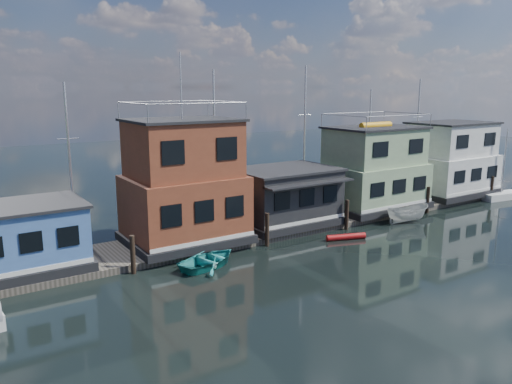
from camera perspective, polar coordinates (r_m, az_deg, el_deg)
ground at (r=29.04m, az=18.51°, el=-9.24°), size 160.00×160.00×0.00m
dock at (r=37.13m, az=3.92°, el=-3.70°), size 48.00×5.00×0.40m
houseboat_blue at (r=29.80m, az=-24.96°, el=-4.74°), size 6.40×4.90×3.66m
houseboat_red at (r=31.95m, az=-8.24°, el=0.83°), size 7.40×5.90×11.86m
houseboat_dark at (r=36.29m, az=3.36°, el=-0.46°), size 7.40×6.10×4.06m
houseboat_green at (r=42.00m, az=13.30°, el=2.51°), size 8.40×5.90×7.03m
houseboat_white at (r=49.67m, az=21.31°, el=3.41°), size 8.40×5.90×6.66m
pilings at (r=34.58m, az=6.30°, el=-3.38°), size 42.28×0.28×2.20m
background_masts at (r=43.67m, az=4.27°, el=5.79°), size 36.40×0.16×12.00m
motorboat at (r=39.80m, az=16.92°, el=-2.40°), size 3.81×2.17×1.39m
dinghy_teal at (r=29.18m, az=-5.34°, el=-7.69°), size 4.65×3.95×0.82m
red_kayak at (r=34.54m, az=10.24°, el=-5.06°), size 2.78×1.28×0.41m
day_sailer at (r=51.38m, az=26.21°, el=-0.31°), size 4.26×1.93×6.48m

